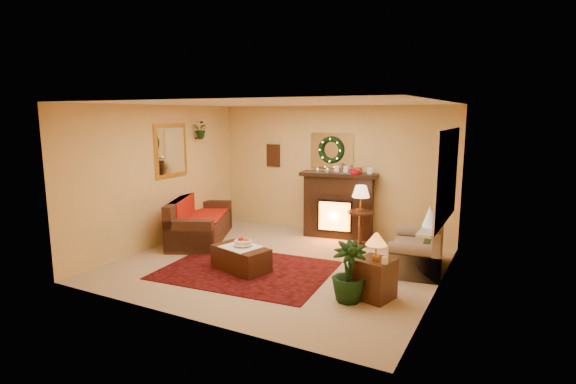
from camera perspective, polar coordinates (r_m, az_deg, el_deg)
The scene contains 31 objects.
floor at distance 7.48m, azimuth -1.27°, elevation -9.13°, with size 5.00×5.00×0.00m, color beige.
ceiling at distance 7.07m, azimuth -1.35°, elevation 11.21°, with size 5.00×5.00×0.00m, color white.
wall_back at distance 9.17m, azimuth 5.55°, elevation 2.74°, with size 5.00×5.00×0.00m, color #EFD88C.
wall_front at distance 5.34m, azimuth -13.14°, elevation -2.67°, with size 5.00×5.00×0.00m, color #EFD88C.
wall_left at distance 8.64m, azimuth -15.96°, elevation 1.96°, with size 4.50×4.50×0.00m, color #EFD88C.
wall_right at distance 6.35m, azimuth 18.82°, elevation -0.96°, with size 4.50×4.50×0.00m, color #EFD88C.
area_rug at distance 7.22m, azimuth -5.27°, elevation -9.83°, with size 2.58×1.93×0.01m, color #4C1513.
sofa at distance 8.92m, azimuth -11.02°, elevation -3.29°, with size 0.86×1.97×0.85m, color brown.
red_throw at distance 9.05m, azimuth -10.83°, elevation -2.93°, with size 0.81×1.32×0.02m, color red.
fireplace at distance 9.01m, azimuth 6.47°, elevation -2.25°, with size 1.34×0.43×1.23m, color black.
poinsettia at distance 8.74m, azimuth 8.60°, elevation 2.31°, with size 0.23×0.23×0.23m, color #B3000F.
mantel_candle_a at distance 9.05m, azimuth 3.75°, elevation 2.41°, with size 0.05×0.05×0.16m, color white.
mantel_candle_b at distance 8.99m, azimuth 5.01°, elevation 2.34°, with size 0.06×0.06×0.18m, color white.
mantel_mirror at distance 9.11m, azimuth 5.55°, elevation 5.22°, with size 0.92×0.02×0.72m, color white.
wreath at distance 9.07m, azimuth 5.45°, elevation 5.33°, with size 0.55×0.55×0.11m, color #194719.
wall_art at distance 9.71m, azimuth -1.88°, elevation 4.66°, with size 0.32×0.03×0.48m, color #381E11.
gold_mirror at distance 8.80m, azimuth -14.65°, elevation 5.10°, with size 0.03×0.84×1.00m, color gold.
hanging_plant at distance 9.26m, azimuth -10.93°, elevation 6.84°, with size 0.33×0.28×0.36m, color #194719.
loveseat at distance 7.44m, azimuth 16.15°, elevation -6.23°, with size 0.75×1.30×0.75m, color gray.
window_frame at distance 6.85m, azimuth 19.56°, elevation 1.88°, with size 0.03×1.86×1.36m, color white.
window_glass at distance 6.85m, azimuth 19.43°, elevation 1.89°, with size 0.02×1.70×1.22m, color black.
window_sill at distance 6.99m, azimuth 18.38°, elevation -3.58°, with size 0.22×1.86×0.04m, color white.
mini_tree at distance 6.51m, azimuth 17.53°, elevation -2.96°, with size 0.19×0.19×0.29m, color white.
sill_plant at distance 7.65m, azimuth 19.20°, elevation -0.85°, with size 0.27×0.22×0.50m, color #2A6229.
side_table_round at distance 8.51m, azimuth 9.19°, elevation -4.61°, with size 0.50×0.50×0.66m, color black.
lamp_cream at distance 8.38m, azimuth 9.22°, elevation -0.93°, with size 0.33×0.33×0.50m, color #E5BC8A.
end_table_square at distance 6.19m, azimuth 10.98°, elevation -10.79°, with size 0.44×0.44×0.54m, color black.
lamp_tiffany at distance 6.02m, azimuth 11.13°, elevation -6.62°, with size 0.28×0.28×0.42m, color #F6B543.
coffee_table at distance 7.16m, azimuth -5.98°, elevation -8.27°, with size 0.91×0.50×0.38m, color black.
fruit_bowl at distance 7.11m, azimuth -5.72°, elevation -6.40°, with size 0.28×0.28×0.07m, color white.
floor_palm at distance 5.99m, azimuth 7.74°, elevation -9.58°, with size 1.35×1.35×2.41m, color black.
Camera 1 is at (3.44, -6.17, 2.44)m, focal length 28.00 mm.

